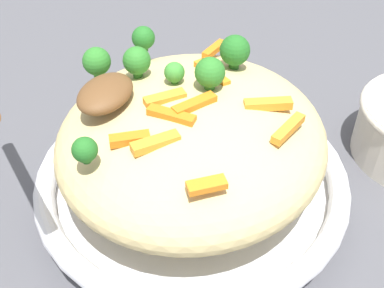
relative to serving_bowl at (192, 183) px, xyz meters
name	(u,v)px	position (x,y,z in m)	size (l,w,h in m)	color
ground_plane	(192,200)	(0.00, 0.00, -0.02)	(2.40, 2.40, 0.00)	#4C4C51
serving_bowl	(192,183)	(0.00, 0.00, 0.00)	(0.28, 0.28, 0.04)	silver
pasta_mound	(192,138)	(0.00, 0.00, 0.06)	(0.24, 0.23, 0.08)	#D1BA7A
carrot_piece_0	(165,99)	(0.01, -0.02, 0.10)	(0.03, 0.01, 0.01)	orange
carrot_piece_1	(207,185)	(0.08, 0.04, 0.09)	(0.03, 0.01, 0.01)	orange
carrot_piece_2	(130,139)	(0.06, -0.03, 0.09)	(0.03, 0.01, 0.01)	orange
carrot_piece_3	(194,105)	(0.01, 0.01, 0.10)	(0.04, 0.01, 0.01)	orange
carrot_piece_4	(156,143)	(0.06, -0.01, 0.09)	(0.04, 0.01, 0.01)	orange
carrot_piece_5	(268,104)	(-0.02, 0.06, 0.09)	(0.04, 0.01, 0.01)	orange
carrot_piece_6	(287,130)	(0.00, 0.08, 0.09)	(0.04, 0.01, 0.01)	orange
carrot_piece_7	(210,73)	(-0.04, 0.00, 0.09)	(0.04, 0.01, 0.01)	orange
carrot_piece_8	(171,115)	(0.03, -0.01, 0.10)	(0.04, 0.01, 0.01)	orange
carrot_piece_9	(214,49)	(-0.09, -0.01, 0.09)	(0.03, 0.01, 0.01)	orange
broccoli_floret_0	(210,73)	(-0.02, 0.01, 0.11)	(0.02, 0.02, 0.03)	#296820
broccoli_floret_1	(143,38)	(-0.06, -0.08, 0.10)	(0.02, 0.02, 0.02)	#205B1C
broccoli_floret_2	(235,51)	(-0.07, 0.01, 0.11)	(0.03, 0.03, 0.03)	#205B1C
broccoli_floret_3	(174,73)	(-0.02, -0.02, 0.11)	(0.02, 0.02, 0.02)	#377928
broccoli_floret_4	(137,61)	(-0.02, -0.06, 0.11)	(0.02, 0.02, 0.03)	#296820
broccoli_floret_5	(97,62)	(-0.01, -0.09, 0.10)	(0.02, 0.02, 0.03)	#296820
broccoli_floret_6	(85,150)	(0.09, -0.04, 0.10)	(0.02, 0.02, 0.02)	#205B1C
serving_spoon	(57,91)	(0.06, -0.09, 0.12)	(0.16, 0.15, 0.09)	brown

